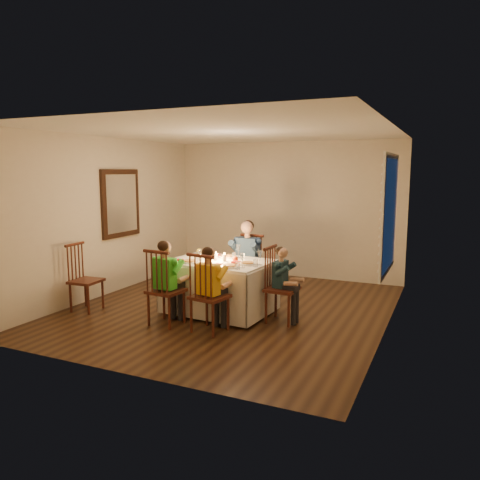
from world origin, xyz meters
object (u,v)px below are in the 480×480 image
at_px(adult, 247,299).
at_px(child_green, 167,324).
at_px(dining_table, 219,276).
at_px(chair_near_right, 210,331).
at_px(chair_adult, 247,299).
at_px(chair_extra, 88,310).
at_px(child_teal, 282,322).
at_px(serving_bowl, 205,254).
at_px(chair_near_left, 167,324).
at_px(child_yellow, 210,331).
at_px(chair_end, 282,322).

height_order(adult, child_green, adult).
xyz_separation_m(dining_table, chair_near_right, (0.27, -0.80, -0.54)).
distance_m(chair_adult, chair_near_right, 1.60).
bearing_deg(chair_extra, adult, -55.56).
distance_m(chair_near_right, child_teal, 1.04).
xyz_separation_m(chair_adult, serving_bowl, (-0.49, -0.50, 0.79)).
relative_size(chair_near_left, serving_bowl, 4.61).
xyz_separation_m(chair_adult, child_green, (-0.49, -1.57, 0.00)).
height_order(dining_table, child_green, dining_table).
xyz_separation_m(child_green, child_yellow, (0.67, -0.01, 0.00)).
xyz_separation_m(chair_near_left, serving_bowl, (0.00, 1.08, 0.79)).
relative_size(chair_extra, serving_bowl, 4.45).
xyz_separation_m(adult, serving_bowl, (-0.49, -0.50, 0.79)).
relative_size(chair_extra, child_green, 0.88).
xyz_separation_m(chair_extra, serving_bowl, (1.43, 1.03, 0.79)).
height_order(dining_table, chair_near_right, dining_table).
height_order(child_green, child_teal, child_green).
distance_m(chair_extra, child_green, 1.43).
bearing_deg(adult, dining_table, -93.02).
height_order(adult, child_teal, adult).
xyz_separation_m(dining_table, chair_extra, (-1.83, -0.74, -0.54)).
relative_size(chair_adult, child_teal, 1.00).
bearing_deg(chair_end, adult, 49.18).
relative_size(dining_table, child_yellow, 1.39).
bearing_deg(serving_bowl, chair_adult, 45.54).
relative_size(chair_end, serving_bowl, 4.61).
xyz_separation_m(child_green, serving_bowl, (0.00, 1.08, 0.79)).
bearing_deg(child_teal, chair_extra, 106.07).
relative_size(child_yellow, child_teal, 1.07).
bearing_deg(chair_extra, child_teal, -80.20).
bearing_deg(chair_end, chair_near_left, 120.49).
height_order(chair_end, child_teal, same).
height_order(chair_adult, child_yellow, child_yellow).
xyz_separation_m(dining_table, child_yellow, (0.27, -0.80, -0.54)).
bearing_deg(adult, child_green, -103.83).
distance_m(adult, child_green, 1.65).
relative_size(dining_table, chair_near_left, 1.48).
distance_m(child_green, serving_bowl, 1.34).
relative_size(chair_adult, serving_bowl, 4.61).
bearing_deg(adult, child_yellow, -80.19).
distance_m(dining_table, chair_extra, 2.04).
height_order(chair_near_right, chair_extra, chair_near_right).
xyz_separation_m(chair_end, adult, (-0.89, 0.83, 0.00)).
xyz_separation_m(chair_adult, chair_near_left, (-0.49, -1.57, 0.00)).
relative_size(adult, serving_bowl, 5.65).
bearing_deg(chair_end, chair_adult, 49.18).
bearing_deg(chair_near_right, child_green, 7.95).
relative_size(chair_extra, child_teal, 0.96).
height_order(chair_near_left, chair_end, same).
bearing_deg(chair_adult, serving_bowl, -130.99).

